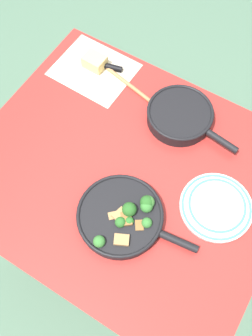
% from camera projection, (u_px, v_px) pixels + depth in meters
% --- Properties ---
extents(ground_plane, '(14.00, 14.00, 0.00)m').
position_uv_depth(ground_plane, '(126.00, 232.00, 1.99)').
color(ground_plane, '#51755B').
extents(dining_table_red, '(1.07, 0.91, 0.77)m').
position_uv_depth(dining_table_red, '(126.00, 181.00, 1.38)').
color(dining_table_red, '#B72D28').
rests_on(dining_table_red, ground_plane).
extents(skillet_broccoli, '(0.40, 0.28, 0.08)m').
position_uv_depth(skillet_broccoli, '(123.00, 216.00, 1.20)').
color(skillet_broccoli, black).
rests_on(skillet_broccoli, dining_table_red).
extents(skillet_eggs, '(0.36, 0.24, 0.05)m').
position_uv_depth(skillet_eggs, '(180.00, 116.00, 1.36)').
color(skillet_eggs, black).
rests_on(skillet_eggs, dining_table_red).
extents(wooden_spoon, '(0.38, 0.11, 0.02)m').
position_uv_depth(wooden_spoon, '(150.00, 101.00, 1.41)').
color(wooden_spoon, '#A87A4C').
rests_on(wooden_spoon, dining_table_red).
extents(parchment_sheet, '(0.31, 0.26, 0.00)m').
position_uv_depth(parchment_sheet, '(94.00, 70.00, 1.49)').
color(parchment_sheet, beige).
rests_on(parchment_sheet, dining_table_red).
extents(grater_knife, '(0.23, 0.08, 0.02)m').
position_uv_depth(grater_knife, '(102.00, 65.00, 1.49)').
color(grater_knife, silver).
rests_on(grater_knife, dining_table_red).
extents(cheese_block, '(0.09, 0.07, 0.05)m').
position_uv_depth(cheese_block, '(95.00, 62.00, 1.47)').
color(cheese_block, '#EFD67A').
rests_on(cheese_block, dining_table_red).
extents(dinner_plate_stack, '(0.24, 0.24, 0.03)m').
position_uv_depth(dinner_plate_stack, '(217.00, 206.00, 1.22)').
color(dinner_plate_stack, white).
rests_on(dinner_plate_stack, dining_table_red).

